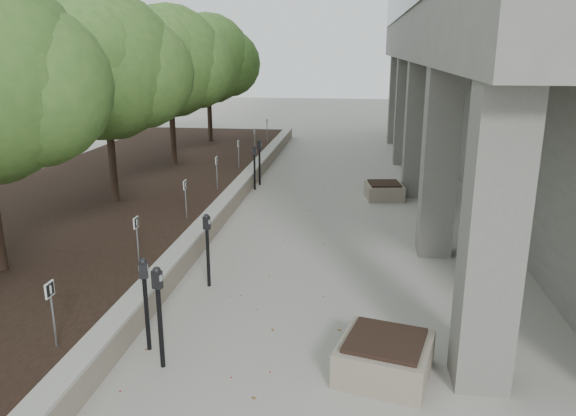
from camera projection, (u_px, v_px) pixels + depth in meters
The scene contains 21 objects.
ground at pixel (215, 407), 7.05m from camera, with size 90.00×90.00×0.00m, color #9D9890.
retaining_wall at pixel (231, 199), 15.78m from camera, with size 0.39×26.00×0.50m, color gray, non-canonical shape.
planting_bed at pixel (108, 196), 16.24m from camera, with size 7.00×26.00×0.40m, color black.
crabapple_tree_3 at pixel (107, 98), 14.39m from camera, with size 4.60×4.00×5.44m, color #376024, non-canonical shape.
crabapple_tree_4 at pixel (170, 85), 19.16m from camera, with size 4.60×4.00×5.44m, color #376024, non-canonical shape.
crabapple_tree_5 at pixel (208, 78), 23.93m from camera, with size 4.60×4.00×5.44m, color #376024, non-canonical shape.
parking_sign_2 at pixel (53, 315), 7.56m from camera, with size 0.04×0.22×0.96m, color black, non-canonical shape.
parking_sign_3 at pixel (137, 242), 10.42m from camera, with size 0.04×0.22×0.96m, color black, non-canonical shape.
parking_sign_4 at pixel (186, 200), 13.28m from camera, with size 0.04×0.22×0.96m, color black, non-canonical shape.
parking_sign_5 at pixel (217, 173), 16.15m from camera, with size 0.04×0.22×0.96m, color black, non-canonical shape.
parking_sign_6 at pixel (239, 154), 19.01m from camera, with size 0.04×0.22×0.96m, color black, non-canonical shape.
parking_sign_7 at pixel (255, 140), 21.87m from camera, with size 0.04×0.22×0.96m, color black, non-canonical shape.
parking_sign_8 at pixel (267, 130), 24.73m from camera, with size 0.04×0.22×0.96m, color black, non-canonical shape.
parking_meter_1 at pixel (146, 305), 8.19m from camera, with size 0.14×0.10×1.46m, color black, non-canonical shape.
parking_meter_2 at pixel (160, 318), 7.72m from camera, with size 0.15×0.11×1.53m, color black, non-canonical shape.
parking_meter_3 at pixel (208, 250), 10.42m from camera, with size 0.14×0.10×1.43m, color black, non-canonical shape.
parking_meter_4 at pixel (260, 163), 18.25m from camera, with size 0.15×0.11×1.50m, color black, non-canonical shape.
parking_meter_5 at pixel (255, 168), 17.68m from camera, with size 0.14×0.10×1.40m, color black, non-canonical shape.
planter_front at pixel (385, 357), 7.66m from camera, with size 1.20×1.20×0.56m, color gray, non-canonical shape.
planter_back at pixel (384, 190), 16.72m from camera, with size 1.06×1.06×0.50m, color gray, non-canonical shape.
berry_scatter at pixel (269, 261), 11.82m from camera, with size 3.30×14.10×0.02m, color maroon, non-canonical shape.
Camera 1 is at (1.68, -5.91, 4.36)m, focal length 34.82 mm.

